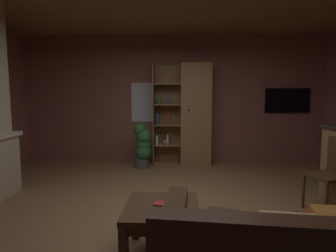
{
  "coord_description": "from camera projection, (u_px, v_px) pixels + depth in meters",
  "views": [
    {
      "loc": [
        0.13,
        -2.92,
        1.4
      ],
      "look_at": [
        0.0,
        0.4,
        1.05
      ],
      "focal_mm": 27.9,
      "sensor_mm": 36.0,
      "label": 1
    }
  ],
  "objects": [
    {
      "name": "floor",
      "position": [
        167.0,
        219.0,
        3.06
      ],
      "size": [
        6.5,
        5.66,
        0.02
      ],
      "primitive_type": "cube",
      "color": "olive",
      "rests_on": "ground"
    },
    {
      "name": "wall_back",
      "position": [
        172.0,
        99.0,
        5.75
      ],
      "size": [
        6.62,
        0.06,
        2.76
      ],
      "primitive_type": "cube",
      "color": "#8E544C",
      "rests_on": "ground"
    },
    {
      "name": "window_pane_back",
      "position": [
        145.0,
        102.0,
        5.75
      ],
      "size": [
        0.58,
        0.01,
        0.85
      ],
      "primitive_type": "cube",
      "color": "white"
    },
    {
      "name": "bookshelf_cabinet",
      "position": [
        192.0,
        115.0,
        5.5
      ],
      "size": [
        1.21,
        0.41,
        2.12
      ],
      "color": "#997047",
      "rests_on": "ground"
    },
    {
      "name": "coffee_table",
      "position": [
        162.0,
        215.0,
        2.3
      ],
      "size": [
        0.65,
        0.66,
        0.47
      ],
      "color": "#4C331E",
      "rests_on": "ground"
    },
    {
      "name": "table_book_0",
      "position": [
        160.0,
        204.0,
        2.3
      ],
      "size": [
        0.13,
        0.12,
        0.02
      ],
      "primitive_type": "cube",
      "rotation": [
        0.0,
        0.0,
        -0.24
      ],
      "color": "#B22D2D",
      "rests_on": "coffee_table"
    },
    {
      "name": "dining_chair",
      "position": [
        334.0,
        170.0,
        3.2
      ],
      "size": [
        0.52,
        0.52,
        0.92
      ],
      "color": "#4C331E",
      "rests_on": "ground"
    },
    {
      "name": "potted_floor_plant",
      "position": [
        143.0,
        145.0,
        5.24
      ],
      "size": [
        0.35,
        0.33,
        0.92
      ],
      "color": "#4C4C51",
      "rests_on": "ground"
    },
    {
      "name": "wall_mounted_tv",
      "position": [
        287.0,
        101.0,
        5.59
      ],
      "size": [
        0.94,
        0.06,
        0.53
      ],
      "color": "black"
    }
  ]
}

